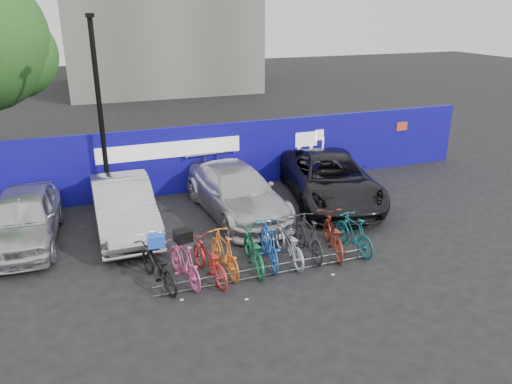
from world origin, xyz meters
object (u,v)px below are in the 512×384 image
car_3 (330,178)px  bike_7 (309,237)px  bike_3 (224,253)px  bike_8 (333,235)px  bike_9 (354,233)px  lamppost (100,110)px  bike_0 (158,266)px  car_1 (124,206)px  bike_rack (266,271)px  bike_1 (184,262)px  bike_6 (288,243)px  bike_2 (209,260)px  bike_4 (253,250)px  bike_5 (269,243)px  car_0 (24,218)px  car_2 (236,191)px

car_3 → bike_7: (-2.45, -3.40, -0.24)m
bike_3 → bike_8: 3.07m
bike_3 → bike_9: bearing=172.4°
lamppost → bike_3: (2.30, -5.41, -2.73)m
bike_3 → bike_7: bike_7 is taller
bike_0 → bike_3: bearing=167.0°
car_1 → bike_7: 5.55m
bike_0 → bike_8: (4.73, 0.04, 0.01)m
bike_rack → bike_1: bearing=166.3°
bike_rack → bike_0: bike_0 is taller
bike_6 → bike_2: bearing=6.2°
car_3 → car_1: bearing=-166.6°
bike_0 → bike_4: size_ratio=1.00×
lamppost → bike_9: size_ratio=3.53×
bike_6 → bike_8: size_ratio=0.97×
bike_0 → bike_2: size_ratio=1.02×
bike_2 → bike_3: 0.47m
bike_3 → bike_5: (1.22, 0.04, 0.03)m
car_3 → bike_2: car_3 is taller
bike_4 → bike_7: 1.62m
bike_4 → bike_6: bearing=-171.2°
car_1 → car_3: 6.86m
bike_9 → bike_4: bearing=-6.1°
bike_3 → bike_5: 1.22m
car_0 → car_2: (6.23, -0.03, 0.00)m
bike_3 → bike_2: bearing=14.3°
bike_1 → bike_6: 2.79m
bike_rack → bike_5: bike_5 is taller
bike_2 → bike_8: bearing=173.4°
bike_2 → bike_6: bearing=174.9°
lamppost → bike_1: (1.27, -5.53, -2.73)m
bike_2 → bike_9: 4.08m
bike_0 → bike_9: size_ratio=1.13×
bike_0 → bike_9: (5.30, -0.09, 0.01)m
bike_0 → bike_9: bearing=165.1°
lamppost → bike_0: bearing=-83.3°
lamppost → bike_1: lamppost is taller
bike_6 → bike_7: (0.62, 0.05, 0.05)m
lamppost → bike_5: 6.97m
car_1 → bike_9: size_ratio=2.72×
car_2 → bike_9: size_ratio=3.03×
car_2 → bike_1: bearing=-129.0°
car_0 → bike_8: car_0 is taller
bike_rack → bike_5: bearing=62.8°
car_0 → bike_2: (4.31, -3.70, -0.25)m
car_0 → bike_7: 7.93m
bike_7 → bike_8: 0.70m
bike_rack → bike_2: bearing=162.2°
bike_0 → bike_6: bearing=166.7°
car_0 → bike_1: bearing=-40.1°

